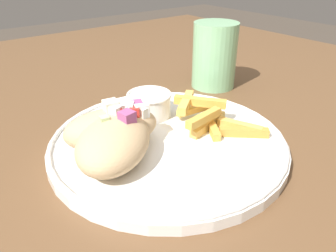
% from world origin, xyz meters
% --- Properties ---
extents(table, '(1.49, 1.49, 0.78)m').
position_xyz_m(table, '(0.00, 0.00, 0.72)').
color(table, brown).
rests_on(table, ground_plane).
extents(plate, '(0.31, 0.31, 0.02)m').
position_xyz_m(plate, '(0.03, -0.03, 0.79)').
color(plate, white).
rests_on(plate, table).
extents(pita_sandwich_near, '(0.15, 0.15, 0.06)m').
position_xyz_m(pita_sandwich_near, '(-0.05, -0.03, 0.82)').
color(pita_sandwich_near, tan).
rests_on(pita_sandwich_near, plate).
extents(pita_sandwich_far, '(0.13, 0.10, 0.06)m').
position_xyz_m(pita_sandwich_far, '(-0.03, 0.01, 0.82)').
color(pita_sandwich_far, tan).
rests_on(pita_sandwich_far, plate).
extents(fries_pile, '(0.11, 0.13, 0.04)m').
position_xyz_m(fries_pile, '(0.10, -0.03, 0.81)').
color(fries_pile, gold).
rests_on(fries_pile, plate).
extents(sauce_ramekin, '(0.07, 0.07, 0.04)m').
position_xyz_m(sauce_ramekin, '(0.05, 0.05, 0.81)').
color(sauce_ramekin, white).
rests_on(sauce_ramekin, plate).
extents(water_glass, '(0.08, 0.08, 0.12)m').
position_xyz_m(water_glass, '(0.24, 0.10, 0.83)').
color(water_glass, '#8CCC93').
rests_on(water_glass, table).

